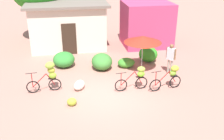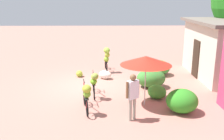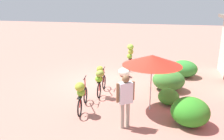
{
  "view_description": "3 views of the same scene",
  "coord_description": "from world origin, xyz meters",
  "px_view_note": "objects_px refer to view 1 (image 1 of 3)",
  "views": [
    {
      "loc": [
        -1.56,
        -10.29,
        5.94
      ],
      "look_at": [
        0.36,
        0.7,
        0.94
      ],
      "focal_mm": 41.96,
      "sensor_mm": 36.0,
      "label": 1
    },
    {
      "loc": [
        11.92,
        0.94,
        4.07
      ],
      "look_at": [
        0.42,
        1.17,
        0.92
      ],
      "focal_mm": 41.42,
      "sensor_mm": 36.0,
      "label": 2
    },
    {
      "loc": [
        9.85,
        2.92,
        3.68
      ],
      "look_at": [
        1.18,
        0.79,
        1.02
      ],
      "focal_mm": 37.06,
      "sensor_mm": 36.0,
      "label": 3
    }
  ],
  "objects_px": {
    "bicycle_near_pile": "(137,76)",
    "produce_sack": "(79,85)",
    "market_umbrella": "(143,39)",
    "bicycle_leftmost": "(49,74)",
    "bicycle_center_loaded": "(171,75)",
    "building_low": "(68,25)",
    "shop_pink": "(146,24)",
    "banana_pile_on_ground": "(72,102)",
    "person_vendor": "(171,56)"
  },
  "relations": [
    {
      "from": "building_low",
      "to": "market_umbrella",
      "type": "height_order",
      "value": "building_low"
    },
    {
      "from": "market_umbrella",
      "to": "bicycle_near_pile",
      "type": "distance_m",
      "value": 2.48
    },
    {
      "from": "shop_pink",
      "to": "person_vendor",
      "type": "height_order",
      "value": "shop_pink"
    },
    {
      "from": "building_low",
      "to": "produce_sack",
      "type": "distance_m",
      "value": 6.51
    },
    {
      "from": "market_umbrella",
      "to": "bicycle_leftmost",
      "type": "distance_m",
      "value": 5.17
    },
    {
      "from": "building_low",
      "to": "bicycle_near_pile",
      "type": "bearing_deg",
      "value": -66.29
    },
    {
      "from": "bicycle_leftmost",
      "to": "person_vendor",
      "type": "bearing_deg",
      "value": 8.08
    },
    {
      "from": "shop_pink",
      "to": "produce_sack",
      "type": "bearing_deg",
      "value": -130.18
    },
    {
      "from": "shop_pink",
      "to": "bicycle_center_loaded",
      "type": "relative_size",
      "value": 1.92
    },
    {
      "from": "shop_pink",
      "to": "building_low",
      "type": "bearing_deg",
      "value": 175.49
    },
    {
      "from": "bicycle_center_loaded",
      "to": "produce_sack",
      "type": "height_order",
      "value": "bicycle_center_loaded"
    },
    {
      "from": "banana_pile_on_ground",
      "to": "shop_pink",
      "type": "bearing_deg",
      "value": 53.54
    },
    {
      "from": "shop_pink",
      "to": "market_umbrella",
      "type": "distance_m",
      "value": 4.62
    },
    {
      "from": "bicycle_near_pile",
      "to": "produce_sack",
      "type": "relative_size",
      "value": 2.31
    },
    {
      "from": "building_low",
      "to": "market_umbrella",
      "type": "bearing_deg",
      "value": -51.37
    },
    {
      "from": "shop_pink",
      "to": "bicycle_leftmost",
      "type": "distance_m",
      "value": 8.68
    },
    {
      "from": "market_umbrella",
      "to": "bicycle_center_loaded",
      "type": "bearing_deg",
      "value": -71.55
    },
    {
      "from": "shop_pink",
      "to": "person_vendor",
      "type": "relative_size",
      "value": 1.92
    },
    {
      "from": "banana_pile_on_ground",
      "to": "produce_sack",
      "type": "xyz_separation_m",
      "value": [
        0.4,
        1.39,
        0.06
      ]
    },
    {
      "from": "bicycle_leftmost",
      "to": "bicycle_near_pile",
      "type": "relative_size",
      "value": 0.98
    },
    {
      "from": "shop_pink",
      "to": "produce_sack",
      "type": "xyz_separation_m",
      "value": [
        -5.02,
        -5.95,
        -1.25
      ]
    },
    {
      "from": "market_umbrella",
      "to": "bicycle_center_loaded",
      "type": "height_order",
      "value": "market_umbrella"
    },
    {
      "from": "bicycle_center_loaded",
      "to": "building_low",
      "type": "bearing_deg",
      "value": 123.01
    },
    {
      "from": "banana_pile_on_ground",
      "to": "market_umbrella",
      "type": "bearing_deg",
      "value": 37.45
    },
    {
      "from": "banana_pile_on_ground",
      "to": "produce_sack",
      "type": "distance_m",
      "value": 1.45
    },
    {
      "from": "building_low",
      "to": "bicycle_leftmost",
      "type": "bearing_deg",
      "value": -99.41
    },
    {
      "from": "bicycle_center_loaded",
      "to": "banana_pile_on_ground",
      "type": "xyz_separation_m",
      "value": [
        -4.66,
        -0.74,
        -0.53
      ]
    },
    {
      "from": "bicycle_near_pile",
      "to": "bicycle_center_loaded",
      "type": "xyz_separation_m",
      "value": [
        1.57,
        -0.21,
        0.02
      ]
    },
    {
      "from": "bicycle_leftmost",
      "to": "bicycle_center_loaded",
      "type": "distance_m",
      "value": 5.65
    },
    {
      "from": "bicycle_leftmost",
      "to": "banana_pile_on_ground",
      "type": "relative_size",
      "value": 3.79
    },
    {
      "from": "bicycle_center_loaded",
      "to": "person_vendor",
      "type": "bearing_deg",
      "value": 69.03
    },
    {
      "from": "building_low",
      "to": "bicycle_near_pile",
      "type": "height_order",
      "value": "building_low"
    },
    {
      "from": "building_low",
      "to": "person_vendor",
      "type": "distance_m",
      "value": 7.5
    },
    {
      "from": "shop_pink",
      "to": "person_vendor",
      "type": "xyz_separation_m",
      "value": [
        -0.14,
        -4.98,
        -0.46
      ]
    },
    {
      "from": "banana_pile_on_ground",
      "to": "person_vendor",
      "type": "xyz_separation_m",
      "value": [
        5.28,
        2.36,
        0.86
      ]
    },
    {
      "from": "person_vendor",
      "to": "bicycle_near_pile",
      "type": "bearing_deg",
      "value": -147.06
    },
    {
      "from": "bicycle_center_loaded",
      "to": "bicycle_leftmost",
      "type": "bearing_deg",
      "value": 172.47
    },
    {
      "from": "building_low",
      "to": "produce_sack",
      "type": "bearing_deg",
      "value": -87.26
    },
    {
      "from": "building_low",
      "to": "market_umbrella",
      "type": "distance_m",
      "value": 6.11
    },
    {
      "from": "building_low",
      "to": "market_umbrella",
      "type": "relative_size",
      "value": 2.66
    },
    {
      "from": "market_umbrella",
      "to": "bicycle_leftmost",
      "type": "relative_size",
      "value": 1.25
    },
    {
      "from": "bicycle_near_pile",
      "to": "bicycle_center_loaded",
      "type": "distance_m",
      "value": 1.58
    },
    {
      "from": "shop_pink",
      "to": "banana_pile_on_ground",
      "type": "bearing_deg",
      "value": -126.46
    },
    {
      "from": "building_low",
      "to": "banana_pile_on_ground",
      "type": "distance_m",
      "value": 7.88
    },
    {
      "from": "market_umbrella",
      "to": "produce_sack",
      "type": "relative_size",
      "value": 2.85
    },
    {
      "from": "building_low",
      "to": "shop_pink",
      "type": "relative_size",
      "value": 1.66
    },
    {
      "from": "person_vendor",
      "to": "banana_pile_on_ground",
      "type": "bearing_deg",
      "value": -155.91
    },
    {
      "from": "produce_sack",
      "to": "bicycle_center_loaded",
      "type": "bearing_deg",
      "value": -8.71
    },
    {
      "from": "building_low",
      "to": "shop_pink",
      "type": "bearing_deg",
      "value": -4.51
    },
    {
      "from": "bicycle_leftmost",
      "to": "banana_pile_on_ground",
      "type": "distance_m",
      "value": 1.9
    }
  ]
}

